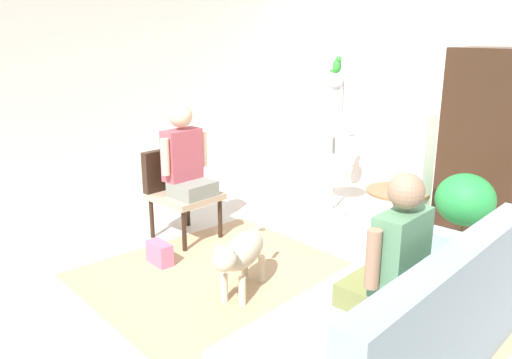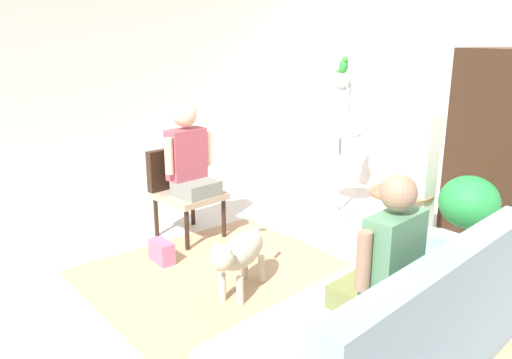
{
  "view_description": "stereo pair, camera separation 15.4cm",
  "coord_description": "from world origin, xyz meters",
  "px_view_note": "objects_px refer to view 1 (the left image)",
  "views": [
    {
      "loc": [
        2.64,
        -2.48,
        1.98
      ],
      "look_at": [
        -0.3,
        0.13,
        0.86
      ],
      "focal_mm": 36.46,
      "sensor_mm": 36.0,
      "label": 1
    },
    {
      "loc": [
        2.75,
        -2.36,
        1.98
      ],
      "look_at": [
        -0.3,
        0.13,
        0.86
      ],
      "focal_mm": 36.46,
      "sensor_mm": 36.0,
      "label": 2
    }
  ],
  "objects_px": {
    "bird_cage_stand": "(334,136)",
    "handbag": "(160,253)",
    "round_end_table": "(396,209)",
    "armchair": "(177,186)",
    "couch": "(396,328)",
    "parrot": "(337,65)",
    "dog": "(241,253)",
    "potted_plant": "(464,211)",
    "person_on_couch": "(393,256)",
    "column_lamp": "(417,188)",
    "person_on_armchair": "(185,157)",
    "armoire_cabinet": "(507,145)"
  },
  "relations": [
    {
      "from": "person_on_couch",
      "to": "bird_cage_stand",
      "type": "height_order",
      "value": "bird_cage_stand"
    },
    {
      "from": "parrot",
      "to": "armoire_cabinet",
      "type": "distance_m",
      "value": 1.85
    },
    {
      "from": "couch",
      "to": "handbag",
      "type": "distance_m",
      "value": 2.26
    },
    {
      "from": "armchair",
      "to": "person_on_couch",
      "type": "distance_m",
      "value": 2.7
    },
    {
      "from": "column_lamp",
      "to": "person_on_armchair",
      "type": "bearing_deg",
      "value": -143.07
    },
    {
      "from": "handbag",
      "to": "bird_cage_stand",
      "type": "bearing_deg",
      "value": 86.83
    },
    {
      "from": "bird_cage_stand",
      "to": "couch",
      "type": "bearing_deg",
      "value": -41.89
    },
    {
      "from": "person_on_armchair",
      "to": "handbag",
      "type": "xyz_separation_m",
      "value": [
        0.34,
        -0.53,
        -0.73
      ]
    },
    {
      "from": "person_on_armchair",
      "to": "bird_cage_stand",
      "type": "distance_m",
      "value": 1.7
    },
    {
      "from": "armoire_cabinet",
      "to": "potted_plant",
      "type": "bearing_deg",
      "value": -81.24
    },
    {
      "from": "bird_cage_stand",
      "to": "parrot",
      "type": "bearing_deg",
      "value": -0.0
    },
    {
      "from": "couch",
      "to": "person_on_armchair",
      "type": "xyz_separation_m",
      "value": [
        -2.58,
        0.27,
        0.53
      ]
    },
    {
      "from": "round_end_table",
      "to": "dog",
      "type": "xyz_separation_m",
      "value": [
        -0.31,
        -1.59,
        -0.06
      ]
    },
    {
      "from": "couch",
      "to": "parrot",
      "type": "distance_m",
      "value": 3.15
    },
    {
      "from": "armoire_cabinet",
      "to": "column_lamp",
      "type": "bearing_deg",
      "value": -102.0
    },
    {
      "from": "bird_cage_stand",
      "to": "handbag",
      "type": "distance_m",
      "value": 2.3
    },
    {
      "from": "round_end_table",
      "to": "column_lamp",
      "type": "height_order",
      "value": "column_lamp"
    },
    {
      "from": "couch",
      "to": "person_on_armchair",
      "type": "height_order",
      "value": "person_on_armchair"
    },
    {
      "from": "dog",
      "to": "column_lamp",
      "type": "xyz_separation_m",
      "value": [
        0.48,
        1.63,
        0.3
      ]
    },
    {
      "from": "potted_plant",
      "to": "person_on_armchair",
      "type": "bearing_deg",
      "value": -147.41
    },
    {
      "from": "bird_cage_stand",
      "to": "potted_plant",
      "type": "distance_m",
      "value": 1.73
    },
    {
      "from": "armoire_cabinet",
      "to": "couch",
      "type": "bearing_deg",
      "value": -77.18
    },
    {
      "from": "column_lamp",
      "to": "couch",
      "type": "bearing_deg",
      "value": -61.12
    },
    {
      "from": "person_on_armchair",
      "to": "couch",
      "type": "bearing_deg",
      "value": -5.88
    },
    {
      "from": "bird_cage_stand",
      "to": "armoire_cabinet",
      "type": "bearing_deg",
      "value": 28.08
    },
    {
      "from": "person_on_armchair",
      "to": "dog",
      "type": "relative_size",
      "value": 1.07
    },
    {
      "from": "person_on_couch",
      "to": "column_lamp",
      "type": "distance_m",
      "value": 1.79
    },
    {
      "from": "armchair",
      "to": "person_on_couch",
      "type": "bearing_deg",
      "value": -6.0
    },
    {
      "from": "couch",
      "to": "person_on_armchair",
      "type": "bearing_deg",
      "value": 174.12
    },
    {
      "from": "person_on_armchair",
      "to": "dog",
      "type": "height_order",
      "value": "person_on_armchair"
    },
    {
      "from": "person_on_armchair",
      "to": "column_lamp",
      "type": "distance_m",
      "value": 2.16
    },
    {
      "from": "potted_plant",
      "to": "person_on_couch",
      "type": "bearing_deg",
      "value": -76.04
    },
    {
      "from": "round_end_table",
      "to": "parrot",
      "type": "bearing_deg",
      "value": 160.69
    },
    {
      "from": "column_lamp",
      "to": "armoire_cabinet",
      "type": "height_order",
      "value": "armoire_cabinet"
    },
    {
      "from": "round_end_table",
      "to": "potted_plant",
      "type": "relative_size",
      "value": 0.71
    },
    {
      "from": "dog",
      "to": "bird_cage_stand",
      "type": "bearing_deg",
      "value": 111.47
    },
    {
      "from": "armchair",
      "to": "column_lamp",
      "type": "bearing_deg",
      "value": 35.16
    },
    {
      "from": "dog",
      "to": "couch",
      "type": "bearing_deg",
      "value": 3.14
    },
    {
      "from": "handbag",
      "to": "parrot",
      "type": "bearing_deg",
      "value": 86.8
    },
    {
      "from": "person_on_couch",
      "to": "armchair",
      "type": "bearing_deg",
      "value": 174.0
    },
    {
      "from": "dog",
      "to": "potted_plant",
      "type": "relative_size",
      "value": 0.97
    },
    {
      "from": "person_on_armchair",
      "to": "column_lamp",
      "type": "height_order",
      "value": "person_on_armchair"
    },
    {
      "from": "dog",
      "to": "parrot",
      "type": "bearing_deg",
      "value": 111.44
    },
    {
      "from": "round_end_table",
      "to": "potted_plant",
      "type": "bearing_deg",
      "value": 10.24
    },
    {
      "from": "armchair",
      "to": "handbag",
      "type": "distance_m",
      "value": 0.81
    },
    {
      "from": "couch",
      "to": "handbag",
      "type": "bearing_deg",
      "value": -173.38
    },
    {
      "from": "person_on_couch",
      "to": "dog",
      "type": "bearing_deg",
      "value": -178.01
    },
    {
      "from": "armoire_cabinet",
      "to": "bird_cage_stand",
      "type": "bearing_deg",
      "value": -151.92
    },
    {
      "from": "round_end_table",
      "to": "handbag",
      "type": "relative_size",
      "value": 2.3
    },
    {
      "from": "armchair",
      "to": "potted_plant",
      "type": "xyz_separation_m",
      "value": [
        2.26,
        1.37,
        0.01
      ]
    }
  ]
}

